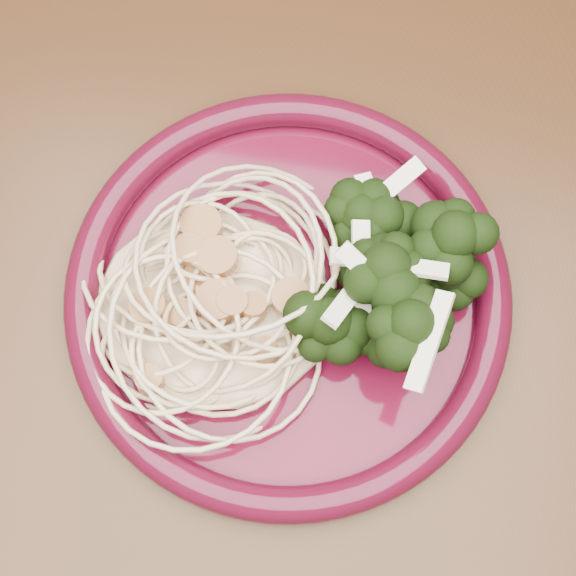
# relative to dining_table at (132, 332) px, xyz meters

# --- Properties ---
(dining_table) EXTENTS (1.20, 0.80, 0.75)m
(dining_table) POSITION_rel_dining_table_xyz_m (0.00, 0.00, 0.00)
(dining_table) COLOR #472814
(dining_table) RESTS_ON ground
(dinner_plate) EXTENTS (0.35, 0.35, 0.02)m
(dinner_plate) POSITION_rel_dining_table_xyz_m (0.11, 0.02, 0.11)
(dinner_plate) COLOR #4D091D
(dinner_plate) RESTS_ON dining_table
(spaghetti_pile) EXTENTS (0.18, 0.17, 0.03)m
(spaghetti_pile) POSITION_rel_dining_table_xyz_m (0.07, -0.00, 0.12)
(spaghetti_pile) COLOR beige
(spaghetti_pile) RESTS_ON dinner_plate
(scallop_cluster) EXTENTS (0.15, 0.15, 0.04)m
(scallop_cluster) POSITION_rel_dining_table_xyz_m (0.07, -0.00, 0.16)
(scallop_cluster) COLOR #AE713D
(scallop_cluster) RESTS_ON spaghetti_pile
(broccoli_pile) EXTENTS (0.14, 0.18, 0.05)m
(broccoli_pile) POSITION_rel_dining_table_xyz_m (0.16, 0.04, 0.13)
(broccoli_pile) COLOR black
(broccoli_pile) RESTS_ON dinner_plate
(onion_garnish) EXTENTS (0.10, 0.12, 0.05)m
(onion_garnish) POSITION_rel_dining_table_xyz_m (0.16, 0.04, 0.16)
(onion_garnish) COLOR white
(onion_garnish) RESTS_ON broccoli_pile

